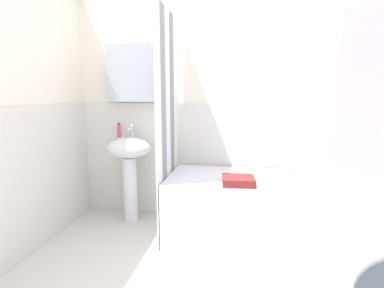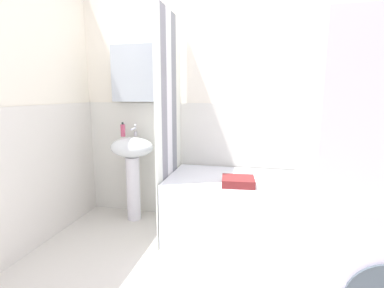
{
  "view_description": "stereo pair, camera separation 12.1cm",
  "coord_description": "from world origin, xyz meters",
  "px_view_note": "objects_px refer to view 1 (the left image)",
  "views": [
    {
      "loc": [
        0.14,
        -1.59,
        1.3
      ],
      "look_at": [
        -0.26,
        0.69,
        0.89
      ],
      "focal_mm": 26.72,
      "sensor_mm": 36.0,
      "label": 1
    },
    {
      "loc": [
        0.26,
        -1.57,
        1.3
      ],
      "look_at": [
        -0.26,
        0.69,
        0.89
      ],
      "focal_mm": 26.72,
      "sensor_mm": 36.0,
      "label": 2
    }
  ],
  "objects_px": {
    "soap_dispenser": "(119,131)",
    "body_wash_bottle": "(332,161)",
    "bathtub": "(256,209)",
    "towel_folded": "(238,181)",
    "lotion_bottle": "(318,161)",
    "washer_dryer_stack": "(374,190)",
    "sink": "(129,161)"
  },
  "relations": [
    {
      "from": "washer_dryer_stack",
      "to": "bathtub",
      "type": "bearing_deg",
      "value": 120.43
    },
    {
      "from": "lotion_bottle",
      "to": "washer_dryer_stack",
      "type": "height_order",
      "value": "washer_dryer_stack"
    },
    {
      "from": "sink",
      "to": "washer_dryer_stack",
      "type": "height_order",
      "value": "washer_dryer_stack"
    },
    {
      "from": "soap_dispenser",
      "to": "towel_folded",
      "type": "relative_size",
      "value": 0.57
    },
    {
      "from": "body_wash_bottle",
      "to": "lotion_bottle",
      "type": "relative_size",
      "value": 0.99
    },
    {
      "from": "lotion_bottle",
      "to": "towel_folded",
      "type": "xyz_separation_m",
      "value": [
        -0.71,
        -0.46,
        -0.08
      ]
    },
    {
      "from": "soap_dispenser",
      "to": "bathtub",
      "type": "bearing_deg",
      "value": -9.02
    },
    {
      "from": "bathtub",
      "to": "body_wash_bottle",
      "type": "xyz_separation_m",
      "value": [
        0.68,
        0.28,
        0.4
      ]
    },
    {
      "from": "bathtub",
      "to": "body_wash_bottle",
      "type": "bearing_deg",
      "value": 22.24
    },
    {
      "from": "soap_dispenser",
      "to": "lotion_bottle",
      "type": "distance_m",
      "value": 1.93
    },
    {
      "from": "bathtub",
      "to": "lotion_bottle",
      "type": "xyz_separation_m",
      "value": [
        0.56,
        0.26,
        0.4
      ]
    },
    {
      "from": "soap_dispenser",
      "to": "body_wash_bottle",
      "type": "xyz_separation_m",
      "value": [
        2.04,
        0.06,
        -0.24
      ]
    },
    {
      "from": "sink",
      "to": "body_wash_bottle",
      "type": "height_order",
      "value": "sink"
    },
    {
      "from": "bathtub",
      "to": "body_wash_bottle",
      "type": "relative_size",
      "value": 6.59
    },
    {
      "from": "bathtub",
      "to": "towel_folded",
      "type": "relative_size",
      "value": 6.09
    },
    {
      "from": "soap_dispenser",
      "to": "body_wash_bottle",
      "type": "bearing_deg",
      "value": 1.75
    },
    {
      "from": "sink",
      "to": "bathtub",
      "type": "bearing_deg",
      "value": -7.75
    },
    {
      "from": "sink",
      "to": "towel_folded",
      "type": "distance_m",
      "value": 1.15
    },
    {
      "from": "body_wash_bottle",
      "to": "towel_folded",
      "type": "height_order",
      "value": "body_wash_bottle"
    },
    {
      "from": "soap_dispenser",
      "to": "body_wash_bottle",
      "type": "relative_size",
      "value": 0.62
    },
    {
      "from": "lotion_bottle",
      "to": "towel_folded",
      "type": "distance_m",
      "value": 0.85
    },
    {
      "from": "soap_dispenser",
      "to": "towel_folded",
      "type": "xyz_separation_m",
      "value": [
        1.2,
        -0.42,
        -0.33
      ]
    },
    {
      "from": "soap_dispenser",
      "to": "washer_dryer_stack",
      "type": "bearing_deg",
      "value": -30.85
    },
    {
      "from": "towel_folded",
      "to": "washer_dryer_stack",
      "type": "height_order",
      "value": "washer_dryer_stack"
    },
    {
      "from": "bathtub",
      "to": "lotion_bottle",
      "type": "distance_m",
      "value": 0.73
    },
    {
      "from": "towel_folded",
      "to": "sink",
      "type": "bearing_deg",
      "value": 161.1
    },
    {
      "from": "sink",
      "to": "towel_folded",
      "type": "height_order",
      "value": "sink"
    },
    {
      "from": "sink",
      "to": "washer_dryer_stack",
      "type": "distance_m",
      "value": 2.09
    },
    {
      "from": "body_wash_bottle",
      "to": "soap_dispenser",
      "type": "bearing_deg",
      "value": -178.25
    },
    {
      "from": "towel_folded",
      "to": "body_wash_bottle",
      "type": "bearing_deg",
      "value": 29.9
    },
    {
      "from": "bathtub",
      "to": "washer_dryer_stack",
      "type": "height_order",
      "value": "washer_dryer_stack"
    },
    {
      "from": "lotion_bottle",
      "to": "bathtub",
      "type": "bearing_deg",
      "value": -155.02
    }
  ]
}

